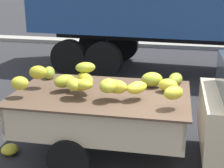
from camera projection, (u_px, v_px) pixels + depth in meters
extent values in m
cube|color=gray|center=(187.00, 46.00, 14.09)|extent=(80.00, 0.80, 0.16)
cube|color=#CCB793|center=(102.00, 122.00, 5.46)|extent=(2.67, 1.74, 0.08)
cube|color=#CCB793|center=(112.00, 91.00, 6.13)|extent=(2.63, 0.12, 0.44)
cube|color=#CCB793|center=(89.00, 128.00, 4.62)|extent=(2.63, 0.12, 0.44)
cube|color=#CCB793|center=(184.00, 113.00, 5.14)|extent=(0.09, 1.67, 0.44)
cube|color=#CCB793|center=(27.00, 101.00, 5.61)|extent=(0.09, 1.67, 0.44)
cube|color=#B21914|center=(112.00, 93.00, 6.17)|extent=(2.52, 0.08, 0.07)
cube|color=brown|center=(102.00, 93.00, 5.31)|extent=(2.79, 1.86, 0.03)
ellipsoid|color=#A3A82B|center=(80.00, 85.00, 4.99)|extent=(0.31, 0.26, 0.17)
ellipsoid|color=gold|center=(173.00, 93.00, 4.55)|extent=(0.35, 0.34, 0.19)
ellipsoid|color=gold|center=(108.00, 86.00, 4.86)|extent=(0.29, 0.35, 0.21)
ellipsoid|color=#97A42D|center=(175.00, 79.00, 5.75)|extent=(0.29, 0.40, 0.20)
ellipsoid|color=#9FA82D|center=(85.00, 67.00, 5.21)|extent=(0.36, 0.29, 0.17)
ellipsoid|color=gold|center=(85.00, 80.00, 5.19)|extent=(0.39, 0.37, 0.21)
ellipsoid|color=gold|center=(74.00, 84.00, 4.97)|extent=(0.35, 0.38, 0.19)
ellipsoid|color=#95A832|center=(49.00, 73.00, 6.02)|extent=(0.26, 0.32, 0.23)
ellipsoid|color=#9FA52A|center=(65.00, 81.00, 5.31)|extent=(0.40, 0.43, 0.20)
ellipsoid|color=gold|center=(84.00, 84.00, 4.93)|extent=(0.29, 0.24, 0.16)
ellipsoid|color=gold|center=(38.00, 72.00, 5.44)|extent=(0.33, 0.26, 0.22)
ellipsoid|color=gold|center=(137.00, 88.00, 4.91)|extent=(0.38, 0.42, 0.17)
ellipsoid|color=gold|center=(116.00, 87.00, 4.92)|extent=(0.39, 0.27, 0.20)
ellipsoid|color=#99A42C|center=(152.00, 79.00, 5.51)|extent=(0.42, 0.36, 0.24)
ellipsoid|color=gold|center=(20.00, 83.00, 5.01)|extent=(0.30, 0.26, 0.21)
ellipsoid|color=gold|center=(168.00, 85.00, 5.27)|extent=(0.34, 0.26, 0.20)
cylinder|color=black|center=(96.00, 116.00, 6.34)|extent=(0.64, 0.22, 0.64)
cylinder|color=black|center=(69.00, 159.00, 4.84)|extent=(0.64, 0.22, 0.64)
cylinder|color=black|center=(123.00, 45.00, 11.92)|extent=(1.09, 0.35, 1.08)
cylinder|color=black|center=(104.00, 60.00, 9.72)|extent=(1.09, 0.35, 1.08)
cylinder|color=black|center=(94.00, 43.00, 12.20)|extent=(1.09, 0.35, 1.08)
cylinder|color=black|center=(69.00, 58.00, 9.99)|extent=(1.09, 0.35, 1.08)
ellipsoid|color=gold|center=(10.00, 149.00, 5.59)|extent=(0.32, 0.34, 0.16)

